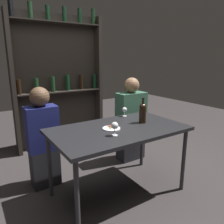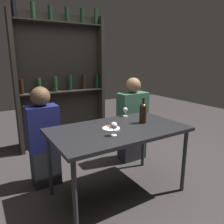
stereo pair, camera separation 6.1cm
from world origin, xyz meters
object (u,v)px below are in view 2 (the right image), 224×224
at_px(wine_glass_0, 125,110).
at_px(seated_person_left, 44,139).
at_px(wine_bottle, 143,112).
at_px(seated_person_right, 132,122).
at_px(wine_glass_1, 114,126).
at_px(food_plate_0, 111,128).

relative_size(wine_glass_0, seated_person_left, 0.10).
relative_size(wine_bottle, seated_person_right, 0.24).
bearing_deg(seated_person_right, wine_glass_0, -140.14).
xyz_separation_m(wine_glass_1, food_plate_0, (0.08, 0.18, -0.09)).
distance_m(seated_person_left, seated_person_right, 1.30).
xyz_separation_m(wine_glass_0, wine_glass_1, (-0.50, -0.53, 0.01)).
relative_size(wine_glass_0, wine_glass_1, 0.86).
height_order(wine_glass_1, seated_person_right, seated_person_right).
distance_m(wine_bottle, seated_person_left, 1.21).
bearing_deg(seated_person_left, wine_bottle, -31.70).
height_order(wine_bottle, wine_glass_0, wine_bottle).
bearing_deg(wine_glass_0, wine_bottle, -88.92).
distance_m(wine_bottle, food_plate_0, 0.44).
xyz_separation_m(wine_bottle, wine_glass_0, (-0.01, 0.34, -0.04)).
relative_size(seated_person_left, seated_person_right, 0.97).
distance_m(wine_bottle, seated_person_right, 0.76).
xyz_separation_m(wine_glass_0, seated_person_left, (-0.98, 0.27, -0.28)).
distance_m(wine_glass_1, seated_person_right, 1.18).
height_order(wine_bottle, seated_person_left, seated_person_left).
bearing_deg(seated_person_right, seated_person_left, -180.00).
distance_m(food_plate_0, seated_person_left, 0.86).
xyz_separation_m(wine_bottle, seated_person_left, (-0.99, 0.61, -0.33)).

